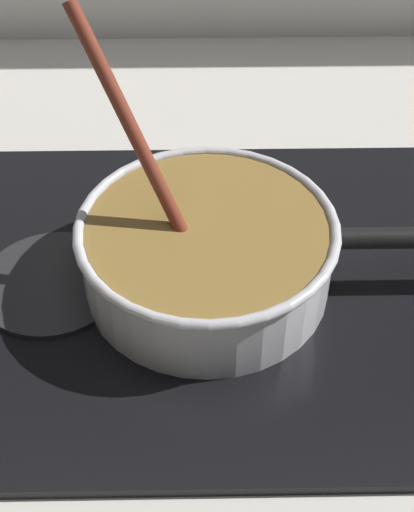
% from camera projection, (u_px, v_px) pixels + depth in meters
% --- Properties ---
extents(ground, '(2.40, 1.60, 0.04)m').
position_uv_depth(ground, '(89.00, 487.00, 0.66)').
color(ground, beige).
extents(hob_plate, '(0.56, 0.48, 0.01)m').
position_uv_depth(hob_plate, '(207.00, 286.00, 0.80)').
color(hob_plate, black).
rests_on(hob_plate, ground).
extents(burner_ring, '(0.19, 0.19, 0.01)m').
position_uv_depth(burner_ring, '(207.00, 280.00, 0.79)').
color(burner_ring, '#592D0C').
rests_on(burner_ring, hob_plate).
extents(spare_burner, '(0.15, 0.15, 0.01)m').
position_uv_depth(spare_burner, '(52.00, 282.00, 0.79)').
color(spare_burner, '#262628').
rests_on(spare_burner, hob_plate).
extents(cooking_pan, '(0.43, 0.27, 0.28)m').
position_uv_depth(cooking_pan, '(208.00, 252.00, 0.76)').
color(cooking_pan, silver).
rests_on(cooking_pan, hob_plate).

